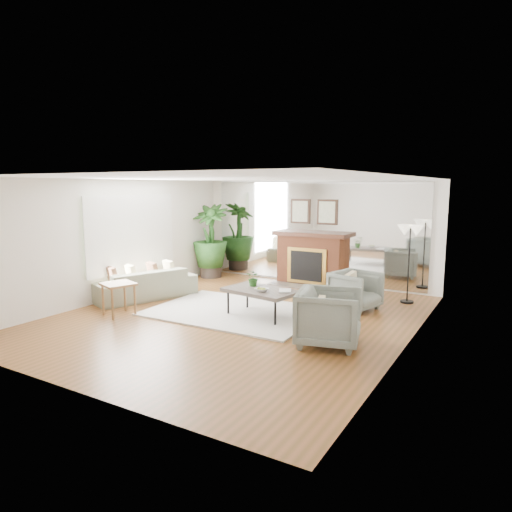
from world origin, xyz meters
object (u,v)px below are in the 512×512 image
Objects in this scene: potted_ficus at (210,239)px; side_table at (118,288)px; armchair_back at (355,290)px; sofa at (145,284)px; fireplace at (310,257)px; coffee_table at (260,292)px; armchair_front at (329,317)px; floor_lamp at (410,237)px.

side_table is at bearing -80.04° from potted_ficus.
armchair_back is at bearing -15.23° from potted_ficus.
sofa is 1.32m from side_table.
fireplace is 3.07m from coffee_table.
sofa reaches higher than side_table.
sofa is 3.13× the size of side_table.
coffee_table is 1.76m from armchair_front.
armchair_back reaches higher than side_table.
armchair_back is (1.68, -1.64, -0.29)m from fireplace.
armchair_back is 1.62m from floor_lamp.
potted_ficus is at bearing 99.96° from side_table.
potted_ficus reaches higher than sofa.
sofa is (-2.45, -3.05, -0.35)m from fireplace.
armchair_back reaches higher than coffee_table.
side_table is (-1.94, -4.25, -0.15)m from fireplace.
armchair_front reaches higher than side_table.
potted_ficus is at bearing 89.91° from armchair_back.
potted_ficus reaches higher than armchair_back.
armchair_back reaches higher than sofa.
floor_lamp is (2.06, 2.43, 0.88)m from coffee_table.
coffee_table is 1.72× the size of armchair_back.
potted_ficus reaches higher than side_table.
floor_lamp reaches higher than side_table.
coffee_table is at bearing -83.03° from fireplace.
sofa is (-2.82, -0.00, -0.17)m from coffee_table.
floor_lamp is at bearing -21.10° from armchair_back.
potted_ficus reaches higher than coffee_table.
potted_ficus is (-4.57, 3.30, 0.59)m from armchair_front.
fireplace is 3.01× the size of side_table.
potted_ficus is (-2.97, 2.57, 0.54)m from coffee_table.
floor_lamp is at bearing -23.07° from armchair_front.
armchair_back is at bearing -6.94° from armchair_front.
fireplace is at bearing 65.48° from side_table.
armchair_back is 4.48m from potted_ficus.
sofa is 1.34× the size of floor_lamp.
armchair_front reaches higher than armchair_back.
armchair_back is 0.51× the size of floor_lamp.
fireplace reaches higher than floor_lamp.
floor_lamp is (4.37, 3.63, 0.85)m from side_table.
armchair_front is at bearing -24.54° from coffee_table.
fireplace is 3.93m from sofa.
fireplace is 2.61m from floor_lamp.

